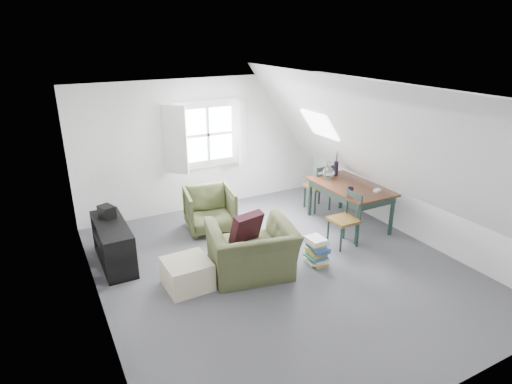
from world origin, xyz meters
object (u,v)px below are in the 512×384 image
ottoman (187,274)px  magazine_stack (317,251)px  armchair_far (211,229)px  armchair_near (251,274)px  media_shelf (114,246)px  dining_chair_near (345,219)px  dining_table (350,191)px  dining_chair_far (319,186)px

ottoman → magazine_stack: size_ratio=1.41×
armchair_far → magazine_stack: (0.96, -1.84, 0.21)m
armchair_near → ottoman: bearing=3.8°
magazine_stack → media_shelf: bearing=152.1°
ottoman → dining_chair_near: size_ratio=0.67×
media_shelf → armchair_near: bearing=-31.5°
armchair_near → dining_table: (2.32, 0.68, 0.65)m
armchair_far → dining_chair_far: 2.27m
armchair_near → dining_chair_far: size_ratio=1.27×
ottoman → media_shelf: size_ratio=0.47×
dining_table → dining_chair_near: 0.83m
dining_chair_far → media_shelf: 3.93m
armchair_near → ottoman: 0.95m
dining_table → dining_chair_far: size_ratio=1.63×
media_shelf → magazine_stack: media_shelf is taller
dining_chair_near → media_shelf: size_ratio=0.70×
armchair_near → dining_chair_near: 1.82m
dining_chair_far → magazine_stack: 2.12m
armchair_far → dining_table: 2.56m
ottoman → dining_table: dining_table is taller
dining_table → armchair_near: bearing=-160.8°
armchair_far → media_shelf: bearing=-155.8°
dining_chair_far → dining_table: bearing=88.5°
dining_table → dining_chair_near: dining_chair_near is taller
dining_chair_near → magazine_stack: size_ratio=2.11×
armchair_near → dining_chair_near: bearing=-165.0°
armchair_near → ottoman: size_ratio=1.97×
ottoman → dining_table: size_ratio=0.39×
dining_table → dining_chair_near: size_ratio=1.70×
armchair_far → dining_table: bearing=-13.1°
ottoman → dining_chair_far: (3.17, 1.37, 0.28)m
ottoman → armchair_far: bearing=57.8°
dining_table → media_shelf: (-3.98, 0.54, -0.36)m
armchair_near → dining_chair_near: dining_chair_near is taller
dining_chair_far → dining_chair_near: size_ratio=1.04×
armchair_far → magazine_stack: size_ratio=1.97×
dining_table → dining_chair_far: (-0.07, 0.82, -0.17)m
ottoman → dining_chair_far: size_ratio=0.64×
dining_table → magazine_stack: size_ratio=3.58×
dining_chair_near → media_shelf: 3.61m
armchair_far → ottoman: 1.81m
armchair_near → dining_chair_far: 2.75m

